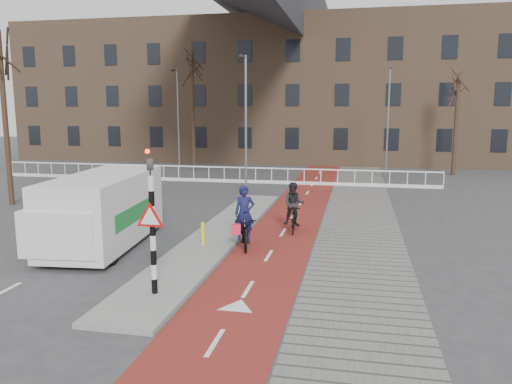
# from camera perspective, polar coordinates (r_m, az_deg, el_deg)

# --- Properties ---
(ground) EXTENTS (120.00, 120.00, 0.00)m
(ground) POSITION_cam_1_polar(r_m,az_deg,el_deg) (14.21, -6.03, -9.20)
(ground) COLOR #38383A
(ground) RESTS_ON ground
(bike_lane) EXTENTS (2.50, 60.00, 0.01)m
(bike_lane) POSITION_cam_1_polar(r_m,az_deg,el_deg) (23.41, 4.90, -1.71)
(bike_lane) COLOR maroon
(bike_lane) RESTS_ON ground
(sidewalk) EXTENTS (3.00, 60.00, 0.01)m
(sidewalk) POSITION_cam_1_polar(r_m,az_deg,el_deg) (23.27, 11.77, -1.95)
(sidewalk) COLOR slate
(sidewalk) RESTS_ON ground
(curb_island) EXTENTS (1.80, 16.00, 0.12)m
(curb_island) POSITION_cam_1_polar(r_m,az_deg,el_deg) (18.06, -4.33, -4.90)
(curb_island) COLOR gray
(curb_island) RESTS_ON ground
(traffic_signal) EXTENTS (0.80, 0.80, 3.68)m
(traffic_signal) POSITION_cam_1_polar(r_m,az_deg,el_deg) (12.06, -11.82, -2.94)
(traffic_signal) COLOR black
(traffic_signal) RESTS_ON curb_island
(bollard) EXTENTS (0.12, 0.12, 0.75)m
(bollard) POSITION_cam_1_polar(r_m,az_deg,el_deg) (16.54, -6.10, -4.72)
(bollard) COLOR yellow
(bollard) RESTS_ON curb_island
(cyclist_near) EXTENTS (1.23, 2.10, 2.06)m
(cyclist_near) POSITION_cam_1_polar(r_m,az_deg,el_deg) (16.46, -1.32, -4.01)
(cyclist_near) COLOR black
(cyclist_near) RESTS_ON bike_lane
(cyclist_far) EXTENTS (0.84, 1.75, 1.85)m
(cyclist_far) POSITION_cam_1_polar(r_m,az_deg,el_deg) (18.58, 4.34, -2.22)
(cyclist_far) COLOR black
(cyclist_far) RESTS_ON bike_lane
(van) EXTENTS (2.75, 5.77, 2.40)m
(van) POSITION_cam_1_polar(r_m,az_deg,el_deg) (17.24, -16.97, -1.89)
(van) COLOR silver
(van) RESTS_ON ground
(railing) EXTENTS (28.00, 0.10, 0.99)m
(railing) POSITION_cam_1_polar(r_m,az_deg,el_deg) (31.47, -5.41, 1.72)
(railing) COLOR silver
(railing) RESTS_ON ground
(townhouse_row) EXTENTS (46.00, 10.00, 15.90)m
(townhouse_row) POSITION_cam_1_polar(r_m,az_deg,el_deg) (45.50, 2.59, 13.62)
(townhouse_row) COLOR #7F6047
(townhouse_row) RESTS_ON ground
(tree_left) EXTENTS (0.25, 0.25, 8.11)m
(tree_left) POSITION_cam_1_polar(r_m,az_deg,el_deg) (26.30, -26.75, 7.43)
(tree_left) COLOR black
(tree_left) RESTS_ON ground
(tree_mid) EXTENTS (0.23, 0.23, 8.66)m
(tree_mid) POSITION_cam_1_polar(r_m,az_deg,el_deg) (36.87, -7.19, 9.10)
(tree_mid) COLOR black
(tree_mid) RESTS_ON ground
(tree_right) EXTENTS (0.27, 0.27, 6.85)m
(tree_right) POSITION_cam_1_polar(r_m,az_deg,el_deg) (37.00, 21.88, 7.10)
(tree_right) COLOR black
(tree_right) RESTS_ON ground
(streetlight_near) EXTENTS (0.12, 0.12, 7.26)m
(streetlight_near) POSITION_cam_1_polar(r_m,az_deg,el_deg) (26.39, -1.16, 7.51)
(streetlight_near) COLOR slate
(streetlight_near) RESTS_ON ground
(streetlight_left) EXTENTS (0.12, 0.12, 7.41)m
(streetlight_left) POSITION_cam_1_polar(r_m,az_deg,el_deg) (38.15, -8.87, 8.14)
(streetlight_left) COLOR slate
(streetlight_left) RESTS_ON ground
(streetlight_right) EXTENTS (0.12, 0.12, 7.27)m
(streetlight_right) POSITION_cam_1_polar(r_m,az_deg,el_deg) (34.69, 14.84, 7.69)
(streetlight_right) COLOR slate
(streetlight_right) RESTS_ON ground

